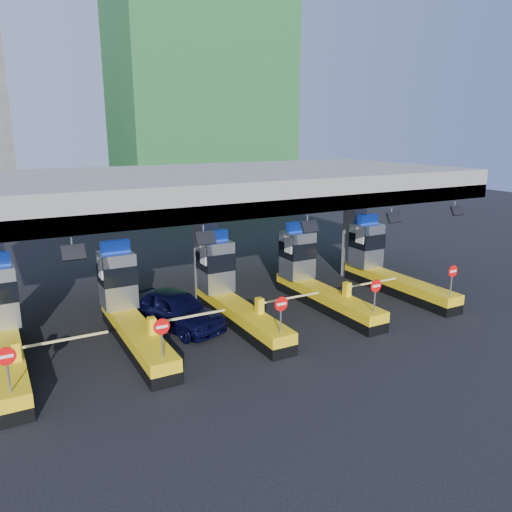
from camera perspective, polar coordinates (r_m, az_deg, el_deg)
ground at (r=24.80m, az=-2.81°, el=-7.23°), size 120.00×120.00×0.00m
toll_canopy at (r=25.88m, az=-5.79°, el=7.64°), size 28.00×12.09×7.00m
toll_lane_far_left at (r=22.43m, az=-27.03°, el=-7.38°), size 4.43×8.00×4.16m
toll_lane_left at (r=22.98m, az=-14.49°, el=-5.73°), size 4.43×8.00×4.16m
toll_lane_center at (r=24.57m, az=-3.13°, el=-3.98°), size 4.43×8.00×4.16m
toll_lane_right at (r=27.00m, az=6.48°, el=-2.37°), size 4.43×8.00×4.16m
toll_lane_far_right at (r=30.07m, az=14.31°, el=-1.01°), size 4.43×8.00×4.16m
bg_building_scaffold at (r=57.43m, az=-6.41°, el=19.04°), size 18.00×12.00×28.00m
van at (r=23.78m, az=-9.13°, el=-6.02°), size 3.84×5.73×1.81m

